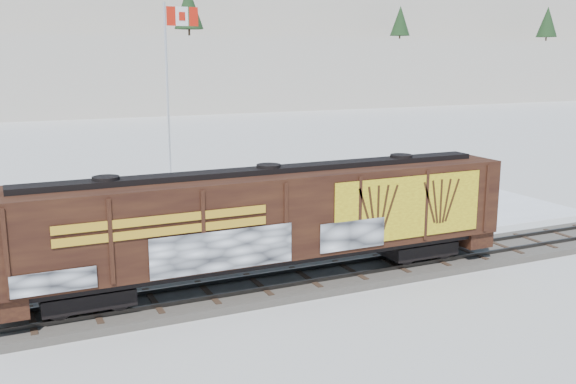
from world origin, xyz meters
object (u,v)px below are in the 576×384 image
hopper_railcar (269,217)px  car_white (225,228)px  car_dark (395,207)px  flagpole (171,139)px  car_silver (115,240)px

hopper_railcar → car_white: size_ratio=4.15×
hopper_railcar → car_dark: 12.59m
flagpole → car_silver: size_ratio=2.98×
car_dark → car_silver: bearing=95.3°
car_silver → hopper_railcar: bearing=-130.9°
hopper_railcar → car_dark: size_ratio=3.88×
car_white → car_dark: size_ratio=0.94×
flagpole → car_white: 7.75m
flagpole → car_white: flagpole is taller
car_silver → flagpole: bearing=-18.7°
flagpole → car_dark: flagpole is taller
hopper_railcar → car_dark: bearing=33.4°
hopper_railcar → car_silver: hopper_railcar is taller
car_silver → car_dark: (14.92, -0.13, 0.07)m
car_silver → car_white: bearing=-80.2°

